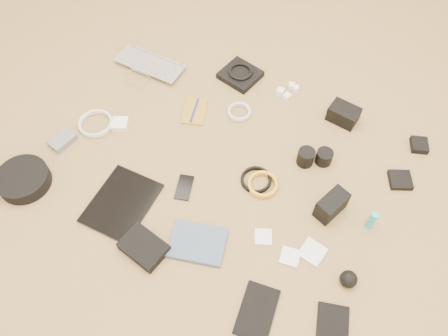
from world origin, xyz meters
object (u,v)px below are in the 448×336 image
at_px(phone, 184,187).
at_px(paperback, 192,262).
at_px(dslr_camera, 344,114).
at_px(laptop, 144,71).
at_px(tablet, 122,203).
at_px(headphone_case, 23,179).

relative_size(phone, paperback, 0.56).
relative_size(dslr_camera, paperback, 0.63).
relative_size(laptop, paperback, 1.66).
height_order(laptop, tablet, laptop).
xyz_separation_m(tablet, paperback, (0.35, -0.10, 0.00)).
distance_m(dslr_camera, tablet, 0.98).
bearing_deg(tablet, dslr_camera, 50.49).
height_order(dslr_camera, paperback, dslr_camera).
bearing_deg(dslr_camera, tablet, -121.16).
bearing_deg(paperback, laptop, 27.32).
relative_size(laptop, dslr_camera, 2.65).
distance_m(dslr_camera, headphone_case, 1.32).
xyz_separation_m(laptop, paperback, (0.63, -0.73, -0.00)).
distance_m(tablet, paperback, 0.36).
bearing_deg(phone, headphone_case, -172.32).
distance_m(laptop, paperback, 0.96).
xyz_separation_m(dslr_camera, paperback, (-0.28, -0.85, -0.03)).
xyz_separation_m(laptop, dslr_camera, (0.91, 0.12, 0.02)).
height_order(dslr_camera, headphone_case, dslr_camera).
relative_size(tablet, headphone_case, 1.37).
relative_size(phone, headphone_case, 0.55).
xyz_separation_m(tablet, headphone_case, (-0.39, -0.08, 0.02)).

